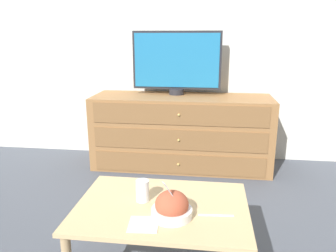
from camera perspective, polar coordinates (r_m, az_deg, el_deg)
The scene contains 9 objects.
ground_plane at distance 3.47m, azimuth 0.76°, elevation -4.93°, with size 12.00×12.00×0.00m, color #474C56.
wall_back at distance 3.29m, azimuth 0.90°, elevation 17.02°, with size 12.00×0.05×2.60m.
dresser at distance 3.08m, azimuth 2.34°, elevation -1.00°, with size 1.64×0.54×0.67m.
tv at distance 3.08m, azimuth 1.52°, elevation 11.11°, with size 0.82×0.14×0.58m.
coffee_table at distance 1.70m, azimuth -1.07°, elevation -15.17°, with size 0.85×0.61×0.39m.
takeout_bowl at distance 1.56m, azimuth 0.67°, elevation -13.92°, with size 0.19×0.19×0.20m.
drink_cup at distance 1.70m, azimuth -4.44°, elevation -11.36°, with size 0.07×0.07×0.11m.
napkin at distance 1.53m, azimuth -4.30°, elevation -16.70°, with size 0.14×0.14×0.00m.
knife at distance 1.60m, azimuth 8.39°, elevation -15.14°, with size 0.17×0.02×0.01m.
Camera 1 is at (0.37, -3.24, 1.20)m, focal length 35.00 mm.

